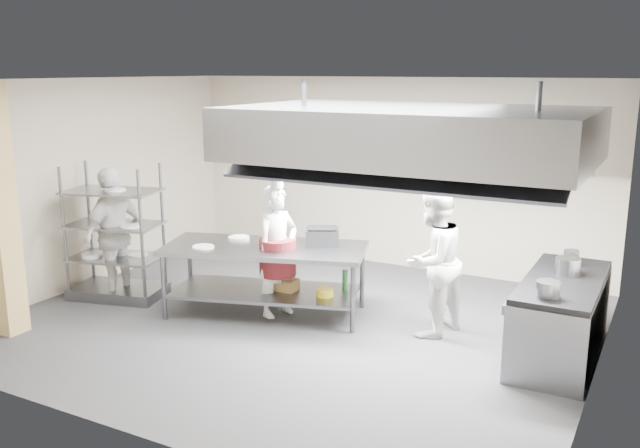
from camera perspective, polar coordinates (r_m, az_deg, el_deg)
The scene contains 23 objects.
floor at distance 8.64m, azimuth -1.99°, elevation -8.28°, with size 7.00×7.00×0.00m, color #343436.
ceiling at distance 8.05m, azimuth -2.16°, elevation 12.05°, with size 7.00×7.00×0.00m, color silver.
wall_back at distance 10.87m, azimuth 5.94°, elevation 4.29°, with size 7.00×7.00×0.00m, color #B9A992.
wall_left at distance 10.40m, azimuth -19.01°, elevation 3.25°, with size 6.00×6.00×0.00m, color #B9A992.
wall_right at distance 7.16m, azimuth 22.92°, elevation -1.23°, with size 6.00×6.00×0.00m, color #B9A992.
column at distance 8.75m, azimuth -25.37°, elevation 0.98°, with size 0.30×0.30×3.00m, color tan.
exhaust_hood at distance 7.88m, azimuth 7.63°, elevation 7.56°, with size 4.00×2.50×0.60m, color gray.
hood_strip_a at distance 8.28m, azimuth 1.70°, elevation 5.69°, with size 1.60×0.12×0.04m, color white.
hood_strip_b at distance 7.65m, azimuth 13.89°, elevation 4.72°, with size 1.60×0.12×0.04m, color white.
wall_shelf at distance 10.18m, azimuth 15.01°, elevation 3.32°, with size 1.50×0.28×0.04m, color gray.
island at distance 8.82m, azimuth -4.62°, elevation -4.71°, with size 2.57×1.07×0.91m, color slate, non-canonical shape.
island_worktop at distance 8.70m, azimuth -4.67°, elevation -2.05°, with size 2.57×1.07×0.06m, color gray.
island_undershelf at distance 8.87m, azimuth -4.60°, elevation -5.67°, with size 2.37×0.96×0.04m, color slate.
pass_rack at distance 9.73m, azimuth -16.90°, elevation -0.65°, with size 1.24×0.72×1.86m, color gray, non-canonical shape.
cooking_range at distance 7.99m, azimuth 19.59°, elevation -7.64°, with size 0.80×2.00×0.84m, color slate.
range_top at distance 7.85m, azimuth 19.84°, elevation -4.56°, with size 0.78×1.96×0.06m, color black.
chef_head at distance 8.68m, azimuth -3.60°, elevation -2.31°, with size 0.62×0.40×1.69m, color silver.
chef_line at distance 8.12m, azimuth 9.45°, elevation -3.12°, with size 0.88×0.68×1.80m, color silver.
chef_plating at distance 9.69m, azimuth -16.94°, elevation -0.77°, with size 1.08×0.45×1.84m, color white.
griddle at distance 8.70m, azimuth 0.20°, elevation -1.10°, with size 0.42×0.33×0.20m, color slate.
wicker_basket at distance 8.83m, azimuth -3.04°, elevation -5.09°, with size 0.34×0.23×0.15m, color olive.
stockpot at distance 7.98m, azimuth 20.15°, elevation -3.36°, with size 0.27×0.27×0.19m, color gray.
plate_stack at distance 9.81m, azimuth -16.77°, elevation -2.56°, with size 0.28×0.28×0.05m, color white.
Camera 1 is at (4.06, -6.95, 3.13)m, focal length 38.00 mm.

